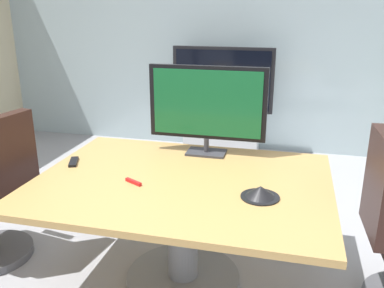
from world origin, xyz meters
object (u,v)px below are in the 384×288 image
(conference_table, at_px, (182,204))
(wall_display_unit, at_px, (222,119))
(conference_phone, at_px, (260,192))
(remote_control, at_px, (74,162))
(tv_monitor, at_px, (207,105))

(conference_table, relative_size, wall_display_unit, 1.38)
(conference_phone, xyz_separation_m, remote_control, (-1.29, 0.23, -0.02))
(tv_monitor, height_order, remote_control, tv_monitor)
(remote_control, bearing_deg, conference_phone, -32.79)
(conference_table, xyz_separation_m, conference_phone, (0.49, -0.14, 0.20))
(tv_monitor, height_order, conference_phone, tv_monitor)
(conference_phone, height_order, remote_control, conference_phone)
(conference_table, height_order, tv_monitor, tv_monitor)
(wall_display_unit, height_order, remote_control, wall_display_unit)
(tv_monitor, bearing_deg, conference_table, -95.15)
(tv_monitor, xyz_separation_m, remote_control, (-0.84, -0.42, -0.35))
(conference_phone, distance_m, remote_control, 1.31)
(conference_table, relative_size, tv_monitor, 2.16)
(conference_table, xyz_separation_m, tv_monitor, (0.05, 0.51, 0.53))
(tv_monitor, distance_m, remote_control, 1.00)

